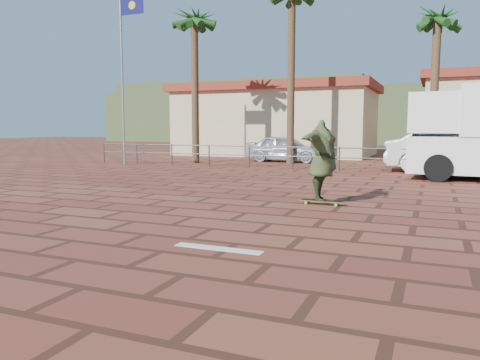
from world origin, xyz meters
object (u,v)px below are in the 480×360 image
(car_silver, at_px, (285,148))
(car_white, at_px, (453,151))
(longboard, at_px, (322,201))
(skateboarder, at_px, (323,160))

(car_silver, bearing_deg, car_white, -110.62)
(longboard, bearing_deg, car_white, 74.48)
(car_silver, bearing_deg, longboard, -158.99)
(skateboarder, bearing_deg, car_white, -14.26)
(longboard, xyz_separation_m, skateboarder, (-0.00, -0.00, 0.96))
(longboard, relative_size, car_white, 0.20)
(car_silver, distance_m, car_white, 8.42)
(longboard, relative_size, car_silver, 0.25)
(longboard, distance_m, car_silver, 13.56)
(skateboarder, height_order, car_white, skateboarder)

